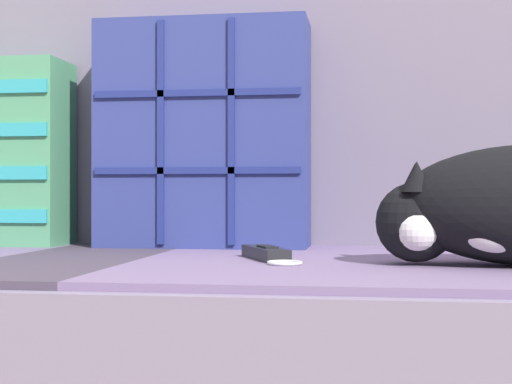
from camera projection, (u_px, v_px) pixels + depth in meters
couch at (154, 371)px, 1.24m from camera, size 1.90×0.84×0.36m
sofa_backrest at (202, 116)px, 1.59m from camera, size 1.87×0.14×0.51m
throw_pillow_quilted at (204, 135)px, 1.44m from camera, size 0.38×0.14×0.41m
game_remote_far at (267, 254)px, 1.16m from camera, size 0.12×0.19×0.02m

